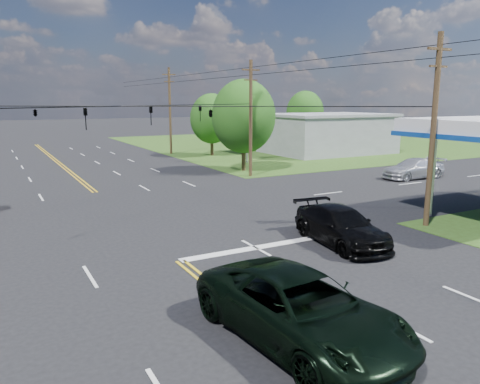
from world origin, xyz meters
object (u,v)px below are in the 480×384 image
pole_se (433,129)px  pole_right_far (170,110)px  pickup_dkgreen (300,308)px  pole_ne (251,117)px  suv_black (341,226)px  tree_right_b (212,119)px  retail_ne (327,135)px  tree_right_a (244,116)px  tree_far_r (305,113)px

pole_se → pole_right_far: size_ratio=0.95×
pickup_dkgreen → pole_ne: bearing=57.5°
suv_black → pickup_dkgreen: bearing=-130.2°
pole_ne → tree_right_b: size_ratio=1.34×
pickup_dkgreen → suv_black: size_ratio=1.18×
suv_black → pole_ne: bearing=79.3°
tree_right_b → pole_se: bearing=-96.1°
retail_ne → pickup_dkgreen: size_ratio=2.13×
suv_black → tree_right_a: bearing=79.2°
pickup_dkgreen → tree_right_a: bearing=58.4°
tree_far_r → suv_black: size_ratio=1.37×
tree_far_r → pickup_dkgreen: bearing=-126.4°
pole_right_far → tree_right_b: bearing=-48.8°
tree_right_a → tree_right_b: 12.27m
tree_right_b → suv_black: tree_right_b is taller
pole_ne → pole_right_far: pole_right_far is taller
retail_ne → pickup_dkgreen: retail_ne is taller
pole_se → pole_right_far: bearing=90.0°
pole_ne → suv_black: bearing=-107.7°
tree_far_r → pickup_dkgreen: tree_far_r is taller
tree_right_b → tree_far_r: bearing=18.9°
pole_right_far → tree_right_a: pole_right_far is taller
pole_se → tree_far_r: size_ratio=1.25×
pickup_dkgreen → suv_black: bearing=37.3°
tree_right_a → suv_black: (-6.82, -21.22, -4.06)m
pole_se → pole_ne: (0.00, 18.00, 0.00)m
pole_ne → tree_far_r: pole_ne is taller
tree_right_a → tree_far_r: tree_right_a is taller
pole_ne → tree_right_b: bearing=76.9°
tree_right_b → pole_right_far: bearing=131.2°
pickup_dkgreen → pole_right_far: bearing=68.5°
pole_ne → suv_black: 19.56m
retail_ne → pole_ne: (-17.00, -11.00, 2.72)m
tree_right_a → pickup_dkgreen: (-13.50, -27.39, -3.95)m
tree_far_r → pickup_dkgreen: size_ratio=1.16×
pole_ne → tree_right_b: pole_ne is taller
pole_right_far → tree_far_r: bearing=5.4°
pole_right_far → tree_right_b: pole_right_far is taller
tree_right_b → tree_far_r: size_ratio=0.93×
tree_right_b → suv_black: 34.67m
pole_ne → pickup_dkgreen: 27.70m
pole_se → pole_right_far: pole_right_far is taller
tree_far_r → retail_ne: bearing=-111.8°
tree_right_b → suv_black: bearing=-105.7°
pole_right_far → tree_far_r: size_ratio=1.31×
pole_ne → pickup_dkgreen: bearing=-117.1°
tree_right_a → pickup_dkgreen: bearing=-116.2°
pole_se → pickup_dkgreen: size_ratio=1.44×
retail_ne → tree_right_a: 18.09m
tree_right_a → tree_right_b: tree_right_a is taller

